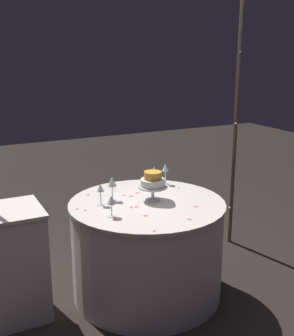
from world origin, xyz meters
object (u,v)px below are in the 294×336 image
tiered_cake (153,182)px  wine_glass_0 (111,201)px  main_table (147,248)px  wine_glass_2 (154,172)px  side_table (11,264)px  wine_glass_4 (100,189)px  decorative_arch (121,80)px  wine_glass_3 (166,169)px  wine_glass_1 (112,183)px

tiered_cake → wine_glass_0: (-0.39, -0.16, -0.03)m
tiered_cake → wine_glass_0: bearing=-157.4°
main_table → wine_glass_2: bearing=55.0°
main_table → tiered_cake: (0.06, 0.02, 0.51)m
side_table → wine_glass_4: bearing=-4.8°
decorative_arch → tiered_cake: bearing=-82.4°
main_table → wine_glass_4: (-0.32, 0.10, 0.48)m
main_table → side_table: side_table is taller
side_table → wine_glass_0: size_ratio=5.42×
main_table → wine_glass_3: 0.68m
side_table → tiered_cake: bearing=-7.3°
wine_glass_3 → wine_glass_4: 0.70m
wine_glass_3 → tiered_cake: bearing=-132.0°
wine_glass_0 → wine_glass_2: size_ratio=0.88×
main_table → wine_glass_0: size_ratio=7.89×
decorative_arch → wine_glass_4: 0.87m
wine_glass_2 → wine_glass_4: bearing=-157.5°
decorative_arch → tiered_cake: (0.06, -0.43, -0.71)m
tiered_cake → wine_glass_4: bearing=168.5°
tiered_cake → wine_glass_4: 0.39m
decorative_arch → side_table: size_ratio=3.08×
wine_glass_0 → wine_glass_4: bearing=86.6°
decorative_arch → wine_glass_0: (-0.34, -0.59, -0.74)m
wine_glass_2 → wine_glass_0: bearing=-140.3°
main_table → wine_glass_3: wine_glass_3 is taller
tiered_cake → wine_glass_0: size_ratio=1.52×
wine_glass_2 → wine_glass_3: (0.11, 0.01, 0.01)m
main_table → wine_glass_0: 0.60m
decorative_arch → wine_glass_4: bearing=-132.7°
wine_glass_1 → wine_glass_3: (0.54, 0.17, -0.00)m
decorative_arch → tiered_cake: size_ratio=11.00×
wine_glass_1 → wine_glass_2: bearing=21.1°
wine_glass_1 → wine_glass_4: bearing=-152.2°
decorative_arch → main_table: (-0.00, -0.45, -1.21)m
wine_glass_1 → tiered_cake: bearing=-27.3°
wine_glass_2 → wine_glass_4: 0.59m
wine_glass_0 → wine_glass_3: 0.82m
side_table → wine_glass_2: size_ratio=4.75×
decorative_arch → wine_glass_2: decorative_arch is taller
decorative_arch → side_table: (-0.97, -0.29, -1.18)m
decorative_arch → wine_glass_2: bearing=-28.1°
tiered_cake → wine_glass_2: 0.35m
tiered_cake → decorative_arch: bearing=97.6°
decorative_arch → wine_glass_0: bearing=-119.7°
side_table → wine_glass_3: 1.40m
main_table → wine_glass_1: wine_glass_1 is taller
side_table → wine_glass_2: wine_glass_2 is taller
wine_glass_0 → tiered_cake: bearing=22.6°
wine_glass_0 → wine_glass_1: wine_glass_1 is taller
side_table → tiered_cake: size_ratio=3.57×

